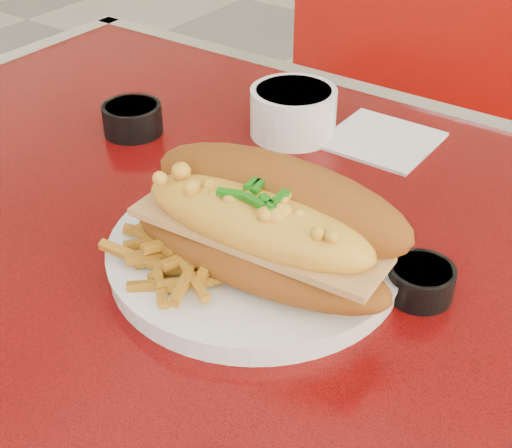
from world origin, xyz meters
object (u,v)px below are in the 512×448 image
Objects in this scene: mac_hoagie at (264,224)px; sauce_cup_right at (421,280)px; fork at (212,270)px; dinner_plate at (256,252)px; sauce_cup_left at (132,118)px; booth_bench_far at (503,263)px; diner_table at (277,418)px; gravy_ramekin at (293,110)px.

mac_hoagie is 0.14m from sauce_cup_right.
fork is 1.96× the size of sauce_cup_right.
sauce_cup_left is (-0.26, 0.12, 0.01)m from dinner_plate.
booth_bench_far is 0.91m from sauce_cup_right.
sauce_cup_left is (-0.30, 0.14, 0.18)m from diner_table.
gravy_ramekin is 1.42× the size of sauce_cup_left.
dinner_plate and fork have the same top height.
sauce_cup_left is at bearing -145.66° from gravy_ramekin.
gravy_ramekin reaches higher than sauce_cup_left.
dinner_plate reaches higher than diner_table.
sauce_cup_right is at bearing -80.90° from fork.
mac_hoagie is at bearing -164.18° from diner_table.
sauce_cup_left is at bearing 168.80° from sauce_cup_right.
diner_table is 5.16× the size of mac_hoagie.
diner_table is 0.22m from mac_hoagie.
booth_bench_far reaches higher than sauce_cup_right.
booth_bench_far is at bearing -26.20° from fork.
sauce_cup_right is at bearing 17.12° from dinner_plate.
diner_table is at bearing -90.00° from booth_bench_far.
mac_hoagie is (-0.01, -0.81, 0.54)m from booth_bench_far.
diner_table is 0.18m from dinner_plate.
mac_hoagie is at bearing -150.34° from sauce_cup_right.
sauce_cup_right is (0.13, 0.04, 0.00)m from dinner_plate.
booth_bench_far reaches higher than fork.
gravy_ramekin is 0.18m from sauce_cup_left.
booth_bench_far is at bearing 75.83° from gravy_ramekin.
mac_hoagie is at bearing -42.93° from dinner_plate.
dinner_plate is at bearing -34.22° from fork.
gravy_ramekin is at bearing 34.34° from sauce_cup_left.
booth_bench_far is 10.70× the size of gravy_ramekin.
dinner_plate is at bearing -92.72° from booth_bench_far.
diner_table is 0.34m from gravy_ramekin.
diner_table is 0.19m from fork.
booth_bench_far reaches higher than gravy_ramekin.
mac_hoagie is 0.28m from gravy_ramekin.
diner_table is at bearing -59.13° from gravy_ramekin.
sauce_cup_right is at bearing 26.23° from mac_hoagie.
diner_table is at bearing -79.59° from fork.
booth_bench_far reaches higher than dinner_plate.
fork is at bearing -146.61° from diner_table.
dinner_plate is 0.28m from sauce_cup_left.
mac_hoagie is at bearing -62.06° from gravy_ramekin.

